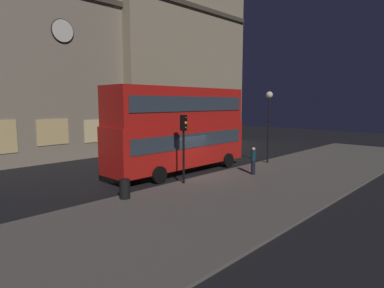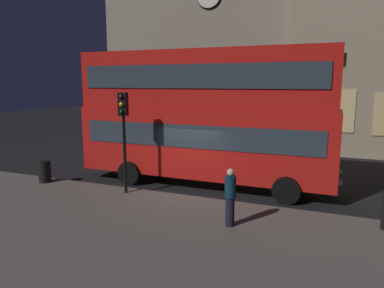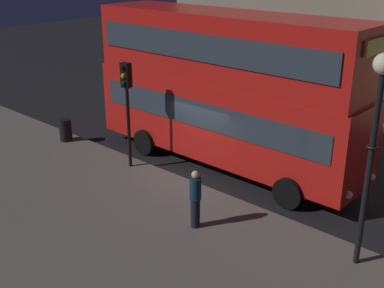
% 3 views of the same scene
% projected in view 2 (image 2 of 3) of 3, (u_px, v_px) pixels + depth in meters
% --- Properties ---
extents(ground_plane, '(80.00, 80.00, 0.00)m').
position_uv_depth(ground_plane, '(192.00, 192.00, 13.90)').
color(ground_plane, black).
extents(sidewalk_slab, '(44.00, 7.89, 0.12)m').
position_uv_depth(sidewalk_slab, '(128.00, 239.00, 9.62)').
color(sidewalk_slab, '#5B564F').
rests_on(sidewalk_slab, ground).
extents(building_with_clock, '(14.03, 7.33, 15.29)m').
position_uv_depth(building_with_clock, '(211.00, 38.00, 27.06)').
color(building_with_clock, gray).
rests_on(building_with_clock, ground).
extents(double_decker_bus, '(10.64, 2.80, 5.53)m').
position_uv_depth(double_decker_bus, '(204.00, 112.00, 14.51)').
color(double_decker_bus, red).
rests_on(double_decker_bus, ground).
extents(traffic_light_near_kerb, '(0.36, 0.38, 3.79)m').
position_uv_depth(traffic_light_near_kerb, '(123.00, 121.00, 13.00)').
color(traffic_light_near_kerb, black).
rests_on(traffic_light_near_kerb, sidewalk_slab).
extents(pedestrian, '(0.33, 0.33, 1.72)m').
position_uv_depth(pedestrian, '(230.00, 196.00, 10.21)').
color(pedestrian, black).
rests_on(pedestrian, sidewalk_slab).
extents(litter_bin, '(0.50, 0.50, 0.92)m').
position_uv_depth(litter_bin, '(45.00, 171.00, 14.83)').
color(litter_bin, black).
rests_on(litter_bin, sidewalk_slab).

